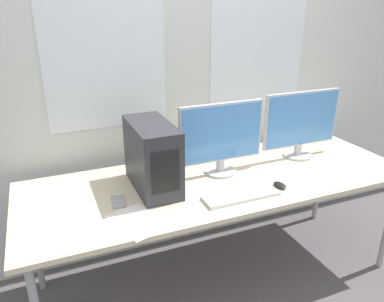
# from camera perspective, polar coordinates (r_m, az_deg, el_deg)

# --- Properties ---
(wall_back) EXTENTS (8.00, 0.07, 2.70)m
(wall_back) POSITION_cam_1_polar(r_m,az_deg,el_deg) (2.64, -0.88, 12.68)
(wall_back) COLOR silver
(wall_back) RESTS_ON ground_plane
(desk) EXTENTS (2.40, 0.86, 0.76)m
(desk) POSITION_cam_1_polar(r_m,az_deg,el_deg) (2.34, 4.37, -5.05)
(desk) COLOR beige
(desk) RESTS_ON ground_plane
(pc_tower) EXTENTS (0.22, 0.47, 0.39)m
(pc_tower) POSITION_cam_1_polar(r_m,az_deg,el_deg) (2.14, -6.07, -0.80)
(pc_tower) COLOR #2D2D33
(pc_tower) RESTS_ON desk
(monitor_main) EXTENTS (0.55, 0.20, 0.45)m
(monitor_main) POSITION_cam_1_polar(r_m,az_deg,el_deg) (2.30, 4.49, 2.14)
(monitor_main) COLOR #B7B7BC
(monitor_main) RESTS_ON desk
(monitor_right_near) EXTENTS (0.58, 0.20, 0.46)m
(monitor_right_near) POSITION_cam_1_polar(r_m,az_deg,el_deg) (2.66, 16.27, 4.15)
(monitor_right_near) COLOR #B7B7BC
(monitor_right_near) RESTS_ON desk
(keyboard) EXTENTS (0.44, 0.14, 0.02)m
(keyboard) POSITION_cam_1_polar(r_m,az_deg,el_deg) (2.11, 7.48, -6.74)
(keyboard) COLOR silver
(keyboard) RESTS_ON desk
(mouse) EXTENTS (0.06, 0.10, 0.02)m
(mouse) POSITION_cam_1_polar(r_m,az_deg,el_deg) (2.26, 13.23, -5.08)
(mouse) COLOR black
(mouse) RESTS_ON desk
(cell_phone) EXTENTS (0.09, 0.14, 0.01)m
(cell_phone) POSITION_cam_1_polar(r_m,az_deg,el_deg) (2.09, -11.17, -7.59)
(cell_phone) COLOR #99999E
(cell_phone) RESTS_ON desk
(paper_sheet_left) EXTENTS (0.29, 0.35, 0.00)m
(paper_sheet_left) POSITION_cam_1_polar(r_m,az_deg,el_deg) (1.91, -8.27, -10.53)
(paper_sheet_left) COLOR white
(paper_sheet_left) RESTS_ON desk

